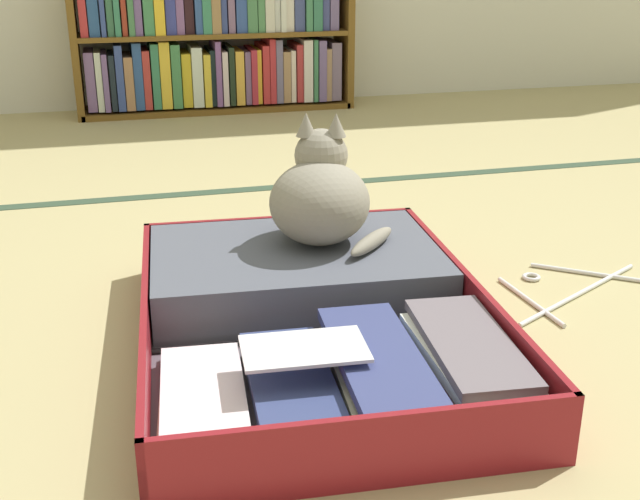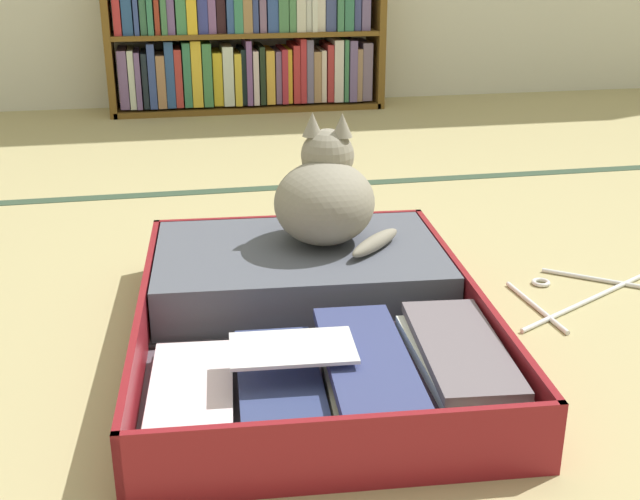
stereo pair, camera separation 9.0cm
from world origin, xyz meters
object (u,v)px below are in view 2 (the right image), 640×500
object	(u,v)px
bookshelf	(246,37)
black_cat	(326,197)
open_suitcase	(313,309)
clothes_hanger	(572,294)

from	to	relation	value
bookshelf	black_cat	world-z (taller)	bookshelf
open_suitcase	clothes_hanger	size ratio (longest dim) A/B	2.24
clothes_hanger	bookshelf	bearing A→B (deg)	102.18
open_suitcase	black_cat	bearing A→B (deg)	71.53
black_cat	clothes_hanger	bearing A→B (deg)	-14.70
open_suitcase	black_cat	xyz separation A→B (m)	(0.06, 0.19, 0.16)
clothes_hanger	black_cat	bearing A→B (deg)	165.30
bookshelf	clothes_hanger	world-z (taller)	bookshelf
clothes_hanger	open_suitcase	bearing A→B (deg)	-174.10
black_cat	clothes_hanger	xyz separation A→B (m)	(0.51, -0.13, -0.21)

